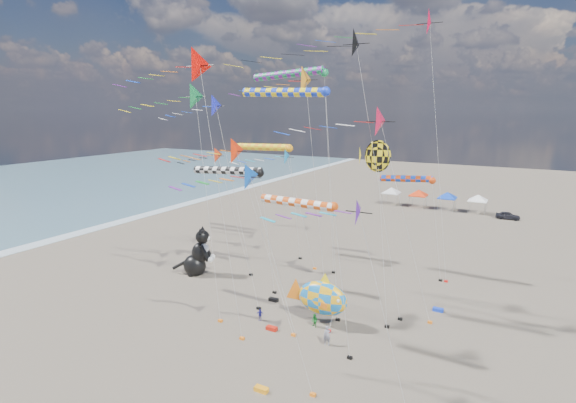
{
  "coord_description": "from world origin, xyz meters",
  "views": [
    {
      "loc": [
        16.6,
        -21.41,
        17.71
      ],
      "look_at": [
        -1.7,
        12.0,
        9.78
      ],
      "focal_mm": 28.0,
      "sensor_mm": 36.0,
      "label": 1
    }
  ],
  "objects_px": {
    "cat_inflatable": "(196,251)",
    "child_green": "(315,321)",
    "parked_car": "(508,216)",
    "child_blue": "(260,315)",
    "fish_inflatable": "(322,298)",
    "person_adult": "(327,336)"
  },
  "relations": [
    {
      "from": "fish_inflatable",
      "to": "child_green",
      "type": "bearing_deg",
      "value": -110.29
    },
    {
      "from": "cat_inflatable",
      "to": "child_green",
      "type": "height_order",
      "value": "cat_inflatable"
    },
    {
      "from": "child_green",
      "to": "parked_car",
      "type": "distance_m",
      "value": 49.82
    },
    {
      "from": "fish_inflatable",
      "to": "child_green",
      "type": "distance_m",
      "value": 1.96
    },
    {
      "from": "fish_inflatable",
      "to": "person_adult",
      "type": "relative_size",
      "value": 3.69
    },
    {
      "from": "child_blue",
      "to": "parked_car",
      "type": "relative_size",
      "value": 0.29
    },
    {
      "from": "cat_inflatable",
      "to": "child_green",
      "type": "relative_size",
      "value": 4.69
    },
    {
      "from": "fish_inflatable",
      "to": "cat_inflatable",
      "type": "bearing_deg",
      "value": 166.82
    },
    {
      "from": "person_adult",
      "to": "parked_car",
      "type": "relative_size",
      "value": 0.43
    },
    {
      "from": "child_green",
      "to": "cat_inflatable",
      "type": "bearing_deg",
      "value": -174.86
    },
    {
      "from": "child_blue",
      "to": "child_green",
      "type": "bearing_deg",
      "value": -9.85
    },
    {
      "from": "fish_inflatable",
      "to": "child_blue",
      "type": "relative_size",
      "value": 5.49
    },
    {
      "from": "person_adult",
      "to": "parked_car",
      "type": "bearing_deg",
      "value": 53.23
    },
    {
      "from": "cat_inflatable",
      "to": "person_adult",
      "type": "xyz_separation_m",
      "value": [
        18.38,
        -6.81,
        -1.9
      ]
    },
    {
      "from": "cat_inflatable",
      "to": "person_adult",
      "type": "height_order",
      "value": "cat_inflatable"
    },
    {
      "from": "person_adult",
      "to": "parked_car",
      "type": "distance_m",
      "value": 51.48
    },
    {
      "from": "child_green",
      "to": "child_blue",
      "type": "distance_m",
      "value": 4.74
    },
    {
      "from": "person_adult",
      "to": "parked_car",
      "type": "height_order",
      "value": "person_adult"
    },
    {
      "from": "parked_car",
      "to": "fish_inflatable",
      "type": "bearing_deg",
      "value": 164.91
    },
    {
      "from": "fish_inflatable",
      "to": "parked_car",
      "type": "xyz_separation_m",
      "value": [
        11.5,
        47.63,
        -1.72
      ]
    },
    {
      "from": "cat_inflatable",
      "to": "parked_car",
      "type": "distance_m",
      "value": 52.03
    },
    {
      "from": "person_adult",
      "to": "child_blue",
      "type": "xyz_separation_m",
      "value": [
        -6.68,
        1.02,
        -0.26
      ]
    }
  ]
}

